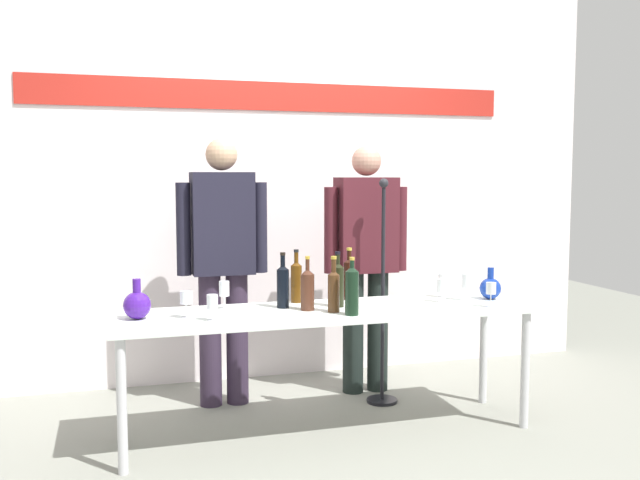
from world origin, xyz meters
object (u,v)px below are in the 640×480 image
object	(u,v)px
wine_glass_right_1	(491,289)
wine_glass_left_0	(186,298)
wine_bottle_6	(338,283)
wine_glass_right_2	(444,281)
microphone_stand	(383,329)
presenter_right	(366,254)
wine_bottle_5	(283,285)
decanter_blue_right	(491,288)
wine_bottle_3	(352,290)
display_table	(328,319)
wine_bottle_4	(349,277)
wine_bottle_2	(296,280)
presenter_left	(223,256)
decanter_blue_left	(137,305)
wine_glass_right_3	(467,281)
wine_bottle_1	(308,288)
wine_glass_left_1	(224,289)
wine_bottle_0	(333,289)
wine_glass_right_0	(442,286)
wine_glass_left_2	(212,303)

from	to	relation	value
wine_glass_right_1	wine_glass_left_0	bearing A→B (deg)	173.74
wine_bottle_6	wine_glass_right_2	bearing A→B (deg)	8.52
wine_bottle_6	microphone_stand	distance (m)	0.70
presenter_right	wine_bottle_5	distance (m)	0.94
decanter_blue_right	wine_bottle_3	xyz separation A→B (m)	(-0.96, -0.22, 0.07)
display_table	wine_bottle_4	world-z (taller)	wine_bottle_4
wine_bottle_2	wine_glass_left_0	bearing A→B (deg)	-157.44
presenter_left	microphone_stand	distance (m)	1.13
presenter_right	wine_glass_right_2	xyz separation A→B (m)	(0.31, -0.55, -0.12)
display_table	presenter_right	bearing A→B (deg)	54.90
decanter_blue_left	wine_glass_right_3	bearing A→B (deg)	0.11
wine_glass_right_1	wine_bottle_1	bearing A→B (deg)	168.42
wine_glass_left_1	wine_glass_right_1	xyz separation A→B (m)	(1.46, -0.39, -0.01)
microphone_stand	decanter_blue_right	bearing A→B (deg)	-39.40
wine_bottle_1	wine_bottle_3	size ratio (longest dim) A/B	0.97
presenter_right	wine_bottle_1	bearing A→B (deg)	-130.54
wine_glass_left_0	wine_glass_right_3	distance (m)	1.66
wine_bottle_2	presenter_right	bearing A→B (deg)	37.02
wine_bottle_0	microphone_stand	world-z (taller)	microphone_stand
wine_bottle_0	wine_glass_right_0	world-z (taller)	wine_bottle_0
decanter_blue_left	wine_bottle_5	distance (m)	0.81
wine_bottle_4	wine_glass_right_2	bearing A→B (deg)	-8.99
wine_bottle_0	wine_bottle_4	size ratio (longest dim) A/B	0.98
wine_glass_right_3	microphone_stand	xyz separation A→B (m)	(-0.37, 0.43, -0.36)
wine_bottle_3	wine_glass_left_1	size ratio (longest dim) A/B	2.00
decanter_blue_left	wine_glass_left_2	size ratio (longest dim) A/B	1.55
wine_bottle_4	presenter_right	bearing A→B (deg)	58.77
display_table	wine_glass_right_1	xyz separation A→B (m)	(0.90, -0.23, 0.16)
presenter_left	wine_bottle_6	distance (m)	0.86
decanter_blue_right	wine_bottle_2	xyz separation A→B (m)	(-1.15, 0.23, 0.06)
decanter_blue_left	display_table	bearing A→B (deg)	0.18
wine_glass_right_3	wine_glass_right_2	bearing A→B (deg)	120.40
wine_bottle_6	wine_glass_right_1	size ratio (longest dim) A/B	2.23
wine_bottle_2	wine_glass_right_0	xyz separation A→B (m)	(0.82, -0.24, -0.04)
wine_bottle_5	wine_bottle_1	bearing A→B (deg)	-43.81
wine_glass_right_0	microphone_stand	distance (m)	0.59
wine_glass_left_0	presenter_left	bearing A→B (deg)	67.35
display_table	decanter_blue_right	xyz separation A→B (m)	(1.03, -0.00, 0.13)
wine_bottle_4	wine_bottle_5	xyz separation A→B (m)	(-0.44, -0.14, -0.00)
wine_bottle_2	wine_glass_right_2	xyz separation A→B (m)	(0.91, -0.09, -0.03)
wine_bottle_0	microphone_stand	distance (m)	0.83
wine_bottle_2	wine_bottle_6	distance (m)	0.28
wine_glass_left_2	decanter_blue_right	bearing A→B (deg)	5.09
wine_glass_right_2	wine_glass_right_3	world-z (taller)	wine_glass_right_3
wine_bottle_1	microphone_stand	bearing A→B (deg)	35.62
presenter_right	wine_glass_right_3	bearing A→B (deg)	-60.55
wine_bottle_0	wine_bottle_4	distance (m)	0.40
wine_glass_right_3	microphone_stand	world-z (taller)	microphone_stand
wine_glass_left_0	microphone_stand	distance (m)	1.42
wine_bottle_2	wine_glass_right_1	size ratio (longest dim) A/B	2.21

